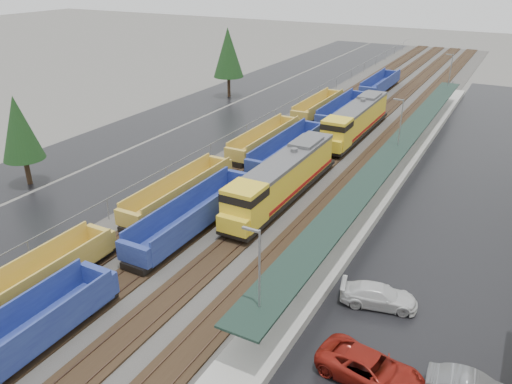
# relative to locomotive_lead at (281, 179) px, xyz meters

# --- Properties ---
(ballast_strip) EXTENTS (20.00, 160.00, 0.08)m
(ballast_strip) POSITION_rel_locomotive_lead_xyz_m (-2.00, 21.76, -2.28)
(ballast_strip) COLOR #302D2B
(ballast_strip) RESTS_ON ground
(trackbed) EXTENTS (14.60, 160.00, 0.22)m
(trackbed) POSITION_rel_locomotive_lead_xyz_m (-2.00, 21.76, -2.17)
(trackbed) COLOR black
(trackbed) RESTS_ON ground
(west_parking_lot) EXTENTS (10.00, 160.00, 0.02)m
(west_parking_lot) POSITION_rel_locomotive_lead_xyz_m (-17.00, 21.76, -2.31)
(west_parking_lot) COLOR black
(west_parking_lot) RESTS_ON ground
(west_road) EXTENTS (9.00, 160.00, 0.02)m
(west_road) POSITION_rel_locomotive_lead_xyz_m (-27.00, 21.76, -2.31)
(west_road) COLOR black
(west_road) RESTS_ON ground
(east_commuter_lot) EXTENTS (16.00, 100.00, 0.02)m
(east_commuter_lot) POSITION_rel_locomotive_lead_xyz_m (17.00, 11.76, -2.31)
(east_commuter_lot) COLOR black
(east_commuter_lot) RESTS_ON ground
(station_platform) EXTENTS (3.00, 80.00, 8.00)m
(station_platform) POSITION_rel_locomotive_lead_xyz_m (7.50, 11.76, -1.59)
(station_platform) COLOR #9E9B93
(station_platform) RESTS_ON ground
(chainlink_fence) EXTENTS (0.08, 160.04, 2.02)m
(chainlink_fence) POSITION_rel_locomotive_lead_xyz_m (-11.50, 20.20, -0.71)
(chainlink_fence) COLOR gray
(chainlink_fence) RESTS_ON ground
(tree_west_near) EXTENTS (3.96, 3.96, 9.00)m
(tree_west_near) POSITION_rel_locomotive_lead_xyz_m (-24.00, -8.24, 3.50)
(tree_west_near) COLOR #332316
(tree_west_near) RESTS_ON ground
(tree_west_far) EXTENTS (4.84, 4.84, 11.00)m
(tree_west_far) POSITION_rel_locomotive_lead_xyz_m (-25.00, 31.76, 4.80)
(tree_west_far) COLOR #332316
(tree_west_far) RESTS_ON ground
(locomotive_lead) EXTENTS (2.91, 19.15, 4.34)m
(locomotive_lead) POSITION_rel_locomotive_lead_xyz_m (0.00, 0.00, 0.00)
(locomotive_lead) COLOR black
(locomotive_lead) RESTS_ON ground
(locomotive_trail) EXTENTS (2.91, 19.15, 4.34)m
(locomotive_trail) POSITION_rel_locomotive_lead_xyz_m (0.00, 21.00, 0.00)
(locomotive_trail) COLOR black
(locomotive_trail) RESTS_ON ground
(well_string_yellow) EXTENTS (2.58, 98.09, 2.29)m
(well_string_yellow) POSITION_rel_locomotive_lead_xyz_m (-8.00, -13.01, -1.17)
(well_string_yellow) COLOR gold
(well_string_yellow) RESTS_ON ground
(well_string_blue) EXTENTS (2.85, 106.98, 2.53)m
(well_string_blue) POSITION_rel_locomotive_lead_xyz_m (-4.00, 1.14, -1.08)
(well_string_blue) COLOR navy
(well_string_blue) RESTS_ON ground
(parked_car_east_b) EXTENTS (3.60, 6.19, 1.62)m
(parked_car_east_b) POSITION_rel_locomotive_lead_xyz_m (13.68, -17.31, -1.51)
(parked_car_east_b) COLOR maroon
(parked_car_east_b) RESTS_ON ground
(parked_car_east_c) EXTENTS (3.08, 5.24, 1.42)m
(parked_car_east_c) POSITION_rel_locomotive_lead_xyz_m (12.21, -10.70, -1.61)
(parked_car_east_c) COLOR silver
(parked_car_east_c) RESTS_ON ground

